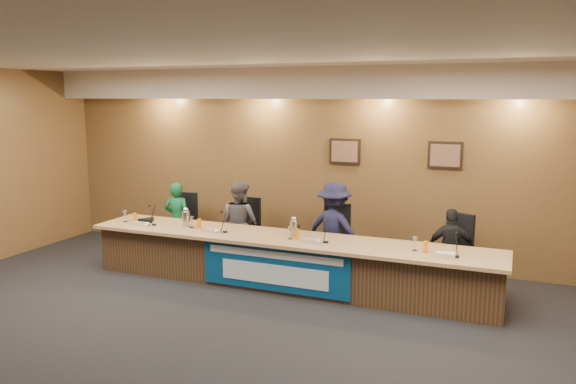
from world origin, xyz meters
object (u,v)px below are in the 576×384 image
object	(u,v)px
panelist_a	(178,220)
office_chair_b	(243,234)
banner	(274,269)
panelist_c	(334,230)
office_chair_c	(336,244)
office_chair_d	(452,256)
carafe_left	(186,219)
office_chair_a	(181,228)
carafe_mid	(294,229)
dais_body	(286,263)
panelist_d	(451,250)
panelist_b	(240,223)
speakerphone	(148,220)

from	to	relation	value
panelist_a	office_chair_b	xyz separation A→B (m)	(1.20, 0.10, -0.17)
banner	panelist_c	world-z (taller)	panelist_c
panelist_c	office_chair_c	world-z (taller)	panelist_c
office_chair_b	office_chair_d	bearing A→B (deg)	4.95
panelist_a	carafe_left	xyz separation A→B (m)	(0.68, -0.78, 0.22)
panelist_c	carafe_left	size ratio (longest dim) A/B	6.04
banner	office_chair_d	world-z (taller)	banner
office_chair_a	carafe_mid	size ratio (longest dim) A/B	2.06
banner	carafe_mid	world-z (taller)	carafe_mid
banner	carafe_left	xyz separation A→B (m)	(-1.64, 0.36, 0.49)
dais_body	office_chair_d	xyz separation A→B (m)	(2.24, 0.83, 0.13)
panelist_c	carafe_left	world-z (taller)	panelist_c
dais_body	panelist_d	bearing A→B (deg)	17.97
panelist_c	panelist_a	bearing A→B (deg)	10.99
panelist_c	office_chair_a	world-z (taller)	panelist_c
dais_body	panelist_d	distance (m)	2.37
office_chair_a	panelist_d	bearing A→B (deg)	-5.97
carafe_mid	panelist_a	bearing A→B (deg)	163.91
panelist_a	panelist_c	world-z (taller)	panelist_c
office_chair_c	carafe_mid	xyz separation A→B (m)	(-0.38, -0.80, 0.39)
office_chair_d	carafe_left	xyz separation A→B (m)	(-3.88, -0.88, 0.39)
panelist_b	carafe_left	distance (m)	0.96
panelist_d	office_chair_a	bearing A→B (deg)	-11.71
office_chair_d	panelist_c	bearing A→B (deg)	-153.50
dais_body	office_chair_d	world-z (taller)	dais_body
office_chair_a	office_chair_d	size ratio (longest dim) A/B	1.00
dais_body	office_chair_d	bearing A→B (deg)	20.25
panelist_b	office_chair_d	bearing A→B (deg)	-161.70
panelist_c	carafe_left	distance (m)	2.29
office_chair_b	office_chair_c	bearing A→B (deg)	4.95
carafe_mid	carafe_left	bearing A→B (deg)	-177.44
carafe_mid	office_chair_d	bearing A→B (deg)	20.75
office_chair_a	panelist_b	bearing A→B (deg)	-9.47
office_chair_c	office_chair_d	size ratio (longest dim) A/B	1.00
panelist_a	office_chair_c	distance (m)	2.83
office_chair_a	carafe_mid	xyz separation A→B (m)	(2.44, -0.80, 0.39)
carafe_mid	panelist_d	bearing A→B (deg)	18.35
panelist_b	office_chair_d	world-z (taller)	panelist_b
office_chair_b	office_chair_d	size ratio (longest dim) A/B	1.00
dais_body	carafe_mid	xyz separation A→B (m)	(0.12, 0.02, 0.52)
banner	carafe_mid	size ratio (longest dim) A/B	9.43
carafe_mid	banner	bearing A→B (deg)	-105.27
panelist_b	office_chair_c	world-z (taller)	panelist_b
panelist_c	office_chair_a	distance (m)	2.84
office_chair_c	speakerphone	world-z (taller)	speakerphone
dais_body	panelist_c	xyz separation A→B (m)	(0.50, 0.73, 0.38)
banner	office_chair_a	bearing A→B (deg)	151.84
panelist_d	office_chair_b	size ratio (longest dim) A/B	2.48
panelist_d	carafe_left	world-z (taller)	panelist_d
office_chair_a	banner	bearing A→B (deg)	-32.87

